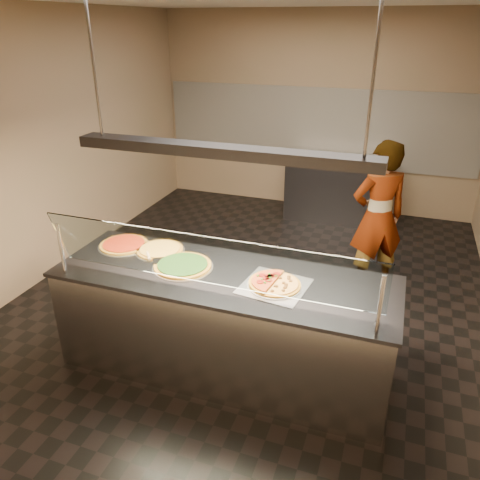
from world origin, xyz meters
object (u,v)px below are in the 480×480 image
(serving_counter, at_px, (224,322))
(pizza_spinach, at_px, (183,265))
(prep_table, at_px, (336,189))
(pizza_cheese, at_px, (160,249))
(pizza_spatula, at_px, (154,257))
(half_pizza_sausage, at_px, (287,285))
(pizza_tomato, at_px, (124,244))
(worker, at_px, (378,218))
(half_pizza_pepperoni, at_px, (263,280))
(heat_lamp_housing, at_px, (221,151))
(sneeze_guard, at_px, (206,261))
(perforated_tray, at_px, (274,285))

(serving_counter, height_order, pizza_spinach, pizza_spinach)
(serving_counter, distance_m, prep_table, 3.89)
(pizza_spinach, relative_size, pizza_cheese, 1.16)
(serving_counter, height_order, pizza_spatula, pizza_spatula)
(half_pizza_sausage, distance_m, pizza_tomato, 1.62)
(serving_counter, relative_size, worker, 1.64)
(half_pizza_pepperoni, height_order, prep_table, half_pizza_pepperoni)
(prep_table, relative_size, heat_lamp_housing, 0.66)
(half_pizza_pepperoni, xyz_separation_m, heat_lamp_housing, (-0.34, 0.03, 0.99))
(half_pizza_sausage, xyz_separation_m, prep_table, (-0.19, 3.91, -0.49))
(half_pizza_pepperoni, bearing_deg, pizza_tomato, 170.03)
(half_pizza_sausage, distance_m, prep_table, 3.95)
(pizza_spinach, distance_m, worker, 2.36)
(half_pizza_pepperoni, relative_size, pizza_cheese, 0.96)
(sneeze_guard, distance_m, heat_lamp_housing, 0.80)
(serving_counter, xyz_separation_m, pizza_spatula, (-0.66, 0.04, 0.49))
(serving_counter, distance_m, perforated_tray, 0.64)
(serving_counter, xyz_separation_m, sneeze_guard, (0.00, -0.34, 0.76))
(half_pizza_sausage, bearing_deg, serving_counter, 176.40)
(half_pizza_sausage, distance_m, pizza_spinach, 0.91)
(perforated_tray, xyz_separation_m, pizza_spinach, (-0.81, 0.05, 0.01))
(serving_counter, xyz_separation_m, prep_table, (0.35, 3.88, 0.00))
(perforated_tray, distance_m, worker, 2.02)
(perforated_tray, height_order, worker, worker)
(sneeze_guard, distance_m, perforated_tray, 0.61)
(sneeze_guard, height_order, worker, worker)
(pizza_spatula, bearing_deg, prep_table, 75.27)
(pizza_cheese, relative_size, pizza_spatula, 1.60)
(prep_table, bearing_deg, pizza_spatula, -104.73)
(half_pizza_sausage, relative_size, pizza_tomato, 0.91)
(serving_counter, relative_size, pizza_spinach, 5.49)
(sneeze_guard, height_order, pizza_cheese, sneeze_guard)
(worker, bearing_deg, half_pizza_pepperoni, 38.15)
(half_pizza_sausage, bearing_deg, sneeze_guard, -149.91)
(half_pizza_pepperoni, distance_m, worker, 2.05)
(pizza_spinach, bearing_deg, half_pizza_sausage, -3.25)
(pizza_spinach, bearing_deg, heat_lamp_housing, -2.75)
(pizza_tomato, bearing_deg, half_pizza_pepperoni, -9.97)
(pizza_cheese, height_order, heat_lamp_housing, heat_lamp_housing)
(pizza_tomato, height_order, worker, worker)
(pizza_cheese, xyz_separation_m, worker, (1.78, 1.65, -0.09))
(pizza_spinach, bearing_deg, pizza_tomato, 164.16)
(serving_counter, height_order, pizza_cheese, pizza_cheese)
(pizza_cheese, distance_m, heat_lamp_housing, 1.24)
(pizza_spinach, bearing_deg, worker, 52.02)
(sneeze_guard, xyz_separation_m, half_pizza_sausage, (0.53, 0.31, -0.27))
(pizza_spatula, bearing_deg, worker, 46.54)
(pizza_tomato, xyz_separation_m, worker, (2.14, 1.66, -0.09))
(pizza_cheese, relative_size, heat_lamp_housing, 0.19)
(heat_lamp_housing, bearing_deg, prep_table, 84.87)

